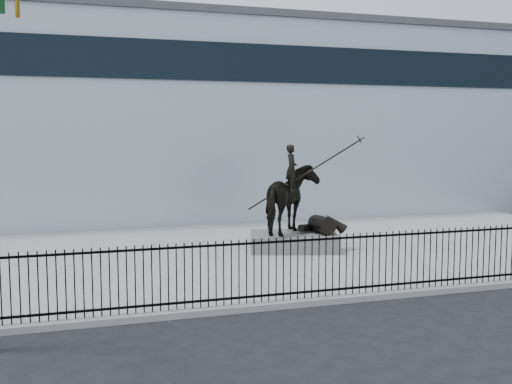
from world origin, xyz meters
name	(u,v)px	position (x,y,z in m)	size (l,w,h in m)	color
ground	(327,320)	(0.00, 0.00, 0.00)	(120.00, 120.00, 0.00)	black
plaza	(239,254)	(0.00, 7.00, 0.07)	(30.00, 12.00, 0.15)	gray
building	(172,124)	(0.00, 20.00, 4.50)	(44.00, 14.00, 9.00)	#B1B9C1
picket_fence	(306,267)	(0.00, 1.25, 0.90)	(22.10, 0.10, 1.50)	black
statue_plinth	(294,241)	(1.87, 6.88, 0.42)	(2.89, 1.99, 0.54)	#625E59
equestrian_statue	(296,200)	(1.92, 6.86, 1.83)	(3.56, 2.75, 3.14)	black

